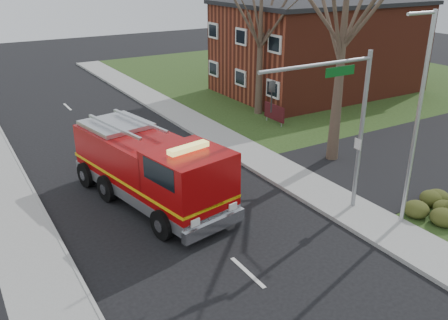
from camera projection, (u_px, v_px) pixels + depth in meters
ground at (248, 273)px, 16.28m from camera, size 120.00×120.00×0.00m
sidewalk_right at (374, 223)px, 19.23m from camera, size 2.40×80.00×0.15m
brick_building at (319, 47)px, 38.23m from camera, size 15.40×10.40×7.25m
health_center_sign at (274, 113)px, 30.86m from camera, size 0.12×2.00×1.40m
hedge_corner at (442, 205)px, 19.60m from camera, size 2.80×2.00×0.90m
bare_tree_near at (345, 18)px, 22.75m from camera, size 6.00×6.00×12.00m
bare_tree_far at (261, 19)px, 30.93m from camera, size 5.25×5.25×10.50m
traffic_signal_mast at (341, 108)px, 18.17m from camera, size 5.29×0.18×6.80m
streetlight_pole at (417, 117)px, 17.58m from camera, size 1.48×0.16×8.40m
fire_engine at (152, 170)px, 20.55m from camera, size 4.54×8.93×3.44m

